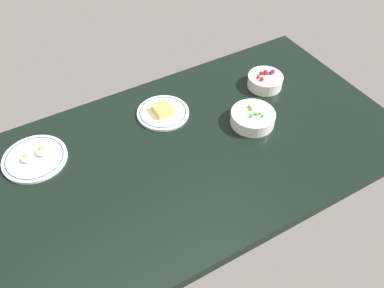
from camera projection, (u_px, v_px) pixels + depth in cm
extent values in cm
cube|color=black|center=(192.00, 152.00, 149.32)|extent=(154.01, 85.08, 4.00)
cylinder|color=white|center=(163.00, 113.00, 160.15)|extent=(20.34, 20.34, 1.06)
torus|color=#33478C|center=(163.00, 112.00, 159.77)|extent=(18.40, 18.40, 0.50)
cube|color=#F2D14C|center=(163.00, 109.00, 158.79)|extent=(6.76, 7.36, 2.73)
cylinder|color=white|center=(253.00, 119.00, 155.07)|extent=(16.83, 16.83, 4.73)
torus|color=white|center=(254.00, 114.00, 153.36)|extent=(16.95, 16.95, 0.80)
sphere|color=#599E38|center=(260.00, 113.00, 152.95)|extent=(1.09, 1.09, 1.09)
sphere|color=#599E38|center=(249.00, 106.00, 155.42)|extent=(1.48, 1.48, 1.48)
sphere|color=#599E38|center=(251.00, 109.00, 154.41)|extent=(1.44, 1.44, 1.44)
sphere|color=#599E38|center=(251.00, 115.00, 151.79)|extent=(1.45, 1.45, 1.45)
sphere|color=#599E38|center=(254.00, 113.00, 152.87)|extent=(1.12, 1.12, 1.12)
sphere|color=#599E38|center=(257.00, 114.00, 152.60)|extent=(1.13, 1.13, 1.13)
sphere|color=#599E38|center=(263.00, 116.00, 151.84)|extent=(1.28, 1.28, 1.28)
cylinder|color=white|center=(265.00, 81.00, 170.94)|extent=(14.42, 14.42, 4.88)
torus|color=white|center=(266.00, 77.00, 169.18)|extent=(14.64, 14.64, 0.80)
sphere|color=maroon|center=(261.00, 73.00, 169.52)|extent=(1.61, 1.61, 1.61)
sphere|color=maroon|center=(262.00, 79.00, 166.62)|extent=(1.78, 1.78, 1.78)
sphere|color=maroon|center=(266.00, 72.00, 169.46)|extent=(2.13, 2.13, 2.13)
sphere|color=#59144C|center=(273.00, 72.00, 169.93)|extent=(1.94, 1.94, 1.94)
sphere|color=#59144C|center=(271.00, 73.00, 169.62)|extent=(1.64, 1.64, 1.64)
sphere|color=maroon|center=(258.00, 77.00, 167.81)|extent=(1.51, 1.51, 1.51)
cylinder|color=white|center=(35.00, 158.00, 143.56)|extent=(22.48, 22.48, 1.10)
torus|color=#33478C|center=(34.00, 157.00, 143.16)|extent=(20.28, 20.28, 0.50)
ellipsoid|color=white|center=(43.00, 151.00, 143.60)|extent=(4.64, 4.64, 2.55)
sphere|color=yellow|center=(42.00, 149.00, 142.78)|extent=(1.86, 1.86, 1.86)
ellipsoid|color=white|center=(27.00, 158.00, 141.48)|extent=(4.11, 4.11, 2.26)
sphere|color=yellow|center=(26.00, 156.00, 140.75)|extent=(1.64, 1.64, 1.64)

